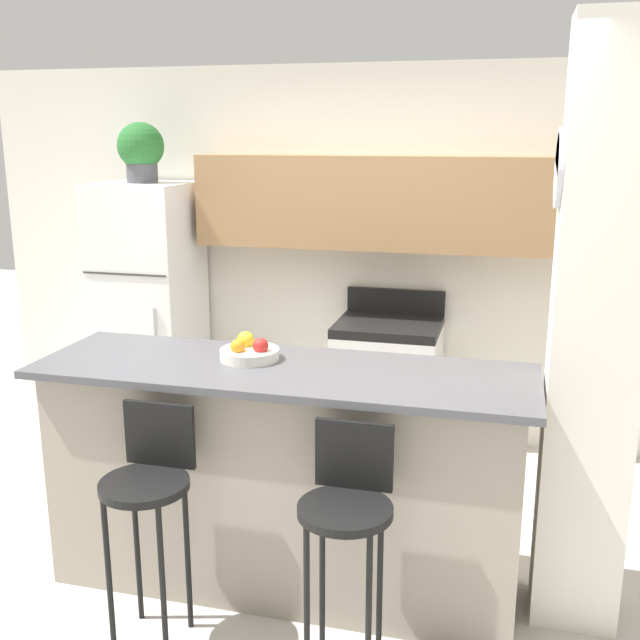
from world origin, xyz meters
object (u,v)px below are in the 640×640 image
at_px(stove_range, 387,387).
at_px(bar_stool_right, 347,513).
at_px(fruit_bowl, 249,351).
at_px(bar_stool_left, 149,488).
at_px(trash_bin, 212,422).
at_px(potted_plant_on_fridge, 141,150).
at_px(refrigerator, 150,311).

xyz_separation_m(stove_range, bar_stool_right, (0.20, -2.14, 0.23)).
distance_m(stove_range, fruit_bowl, 1.73).
distance_m(bar_stool_left, bar_stool_right, 0.83).
distance_m(stove_range, trash_bin, 1.22).
bearing_deg(bar_stool_right, potted_plant_on_fridge, 131.87).
xyz_separation_m(refrigerator, stove_range, (1.69, 0.03, -0.43)).
relative_size(potted_plant_on_fridge, fruit_bowl, 1.45).
bearing_deg(bar_stool_right, trash_bin, 125.72).
relative_size(fruit_bowl, trash_bin, 0.72).
relative_size(stove_range, trash_bin, 2.82).
height_order(bar_stool_right, potted_plant_on_fridge, potted_plant_on_fridge).
distance_m(stove_range, potted_plant_on_fridge, 2.28).
relative_size(stove_range, bar_stool_left, 1.05).
distance_m(refrigerator, stove_range, 1.74).
bearing_deg(stove_range, trash_bin, -167.65).
xyz_separation_m(stove_range, bar_stool_left, (-0.64, -2.14, 0.23)).
height_order(bar_stool_left, bar_stool_right, same).
distance_m(refrigerator, potted_plant_on_fridge, 1.10).
relative_size(bar_stool_left, trash_bin, 2.68).
xyz_separation_m(potted_plant_on_fridge, trash_bin, (0.53, -0.22, -1.80)).
distance_m(bar_stool_right, fruit_bowl, 0.95).
height_order(refrigerator, potted_plant_on_fridge, potted_plant_on_fridge).
bearing_deg(fruit_bowl, potted_plant_on_fridge, 130.42).
relative_size(refrigerator, potted_plant_on_fridge, 4.47).
bearing_deg(trash_bin, potted_plant_on_fridge, 157.39).
relative_size(bar_stool_left, potted_plant_on_fridge, 2.56).
xyz_separation_m(bar_stool_left, bar_stool_right, (0.83, 0.00, 0.00)).
bearing_deg(potted_plant_on_fridge, trash_bin, -22.61).
bearing_deg(refrigerator, stove_range, 1.07).
distance_m(potted_plant_on_fridge, trash_bin, 1.89).
bearing_deg(potted_plant_on_fridge, stove_range, 1.07).
relative_size(refrigerator, bar_stool_left, 1.75).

